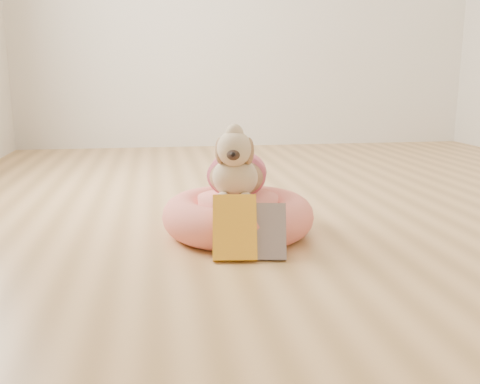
{
  "coord_description": "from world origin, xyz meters",
  "views": [
    {
      "loc": [
        -0.82,
        -2.48,
        0.61
      ],
      "look_at": [
        -0.51,
        -0.51,
        0.18
      ],
      "focal_mm": 40.0,
      "sensor_mm": 36.0,
      "label": 1
    }
  ],
  "objects": [
    {
      "name": "book_yellow",
      "position": [
        -0.57,
        -0.74,
        0.11
      ],
      "size": [
        0.17,
        0.15,
        0.21
      ],
      "primitive_type": "cube",
      "rotation": [
        -0.5,
        0.0,
        -0.13
      ],
      "color": "yellow",
      "rests_on": "floor"
    },
    {
      "name": "book_white",
      "position": [
        -0.46,
        -0.75,
        0.09
      ],
      "size": [
        0.15,
        0.13,
        0.18
      ],
      "primitive_type": "cube",
      "rotation": [
        -0.49,
        0.0,
        -0.18
      ],
      "color": "silver",
      "rests_on": "floor"
    },
    {
      "name": "dog",
      "position": [
        -0.52,
        -0.46,
        0.3
      ],
      "size": [
        0.36,
        0.45,
        0.3
      ],
      "primitive_type": null,
      "rotation": [
        0.0,
        0.0,
        -0.21
      ],
      "color": "brown",
      "rests_on": "pet_bed"
    },
    {
      "name": "pet_bed",
      "position": [
        -0.51,
        -0.46,
        0.07
      ],
      "size": [
        0.6,
        0.6,
        0.15
      ],
      "color": "#E96D5B",
      "rests_on": "floor"
    },
    {
      "name": "floor",
      "position": [
        0.0,
        0.0,
        0.0
      ],
      "size": [
        4.5,
        4.5,
        0.0
      ],
      "primitive_type": "plane",
      "color": "#AF8249",
      "rests_on": "ground"
    }
  ]
}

